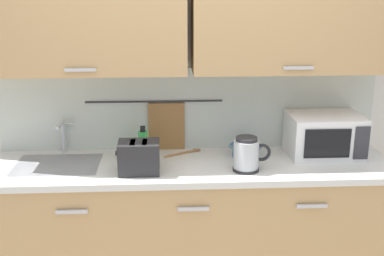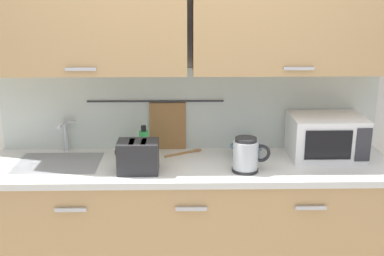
{
  "view_description": "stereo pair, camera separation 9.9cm",
  "coord_description": "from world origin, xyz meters",
  "px_view_note": "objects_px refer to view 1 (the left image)",
  "views": [
    {
      "loc": [
        -0.14,
        -2.51,
        1.98
      ],
      "look_at": [
        0.01,
        0.33,
        1.12
      ],
      "focal_mm": 45.1,
      "sensor_mm": 36.0,
      "label": 1
    },
    {
      "loc": [
        -0.04,
        -2.51,
        1.98
      ],
      "look_at": [
        0.01,
        0.33,
        1.12
      ],
      "focal_mm": 45.1,
      "sensor_mm": 36.0,
      "label": 2
    }
  ],
  "objects_px": {
    "mug_near_sink": "(125,152)",
    "toaster": "(139,157)",
    "wooden_spoon": "(187,152)",
    "microwave": "(324,135)",
    "dish_soap_bottle": "(143,142)",
    "electric_kettle": "(247,154)",
    "mixing_bowl": "(245,150)"
  },
  "relations": [
    {
      "from": "mug_near_sink",
      "to": "toaster",
      "type": "relative_size",
      "value": 0.47
    },
    {
      "from": "wooden_spoon",
      "to": "mug_near_sink",
      "type": "bearing_deg",
      "value": -165.78
    },
    {
      "from": "microwave",
      "to": "dish_soap_bottle",
      "type": "distance_m",
      "value": 1.17
    },
    {
      "from": "microwave",
      "to": "wooden_spoon",
      "type": "height_order",
      "value": "microwave"
    },
    {
      "from": "electric_kettle",
      "to": "mixing_bowl",
      "type": "bearing_deg",
      "value": 82.51
    },
    {
      "from": "electric_kettle",
      "to": "toaster",
      "type": "relative_size",
      "value": 0.89
    },
    {
      "from": "toaster",
      "to": "mixing_bowl",
      "type": "bearing_deg",
      "value": 20.14
    },
    {
      "from": "toaster",
      "to": "dish_soap_bottle",
      "type": "bearing_deg",
      "value": 88.01
    },
    {
      "from": "dish_soap_bottle",
      "to": "wooden_spoon",
      "type": "distance_m",
      "value": 0.3
    },
    {
      "from": "dish_soap_bottle",
      "to": "microwave",
      "type": "bearing_deg",
      "value": -2.82
    },
    {
      "from": "microwave",
      "to": "dish_soap_bottle",
      "type": "height_order",
      "value": "microwave"
    },
    {
      "from": "electric_kettle",
      "to": "wooden_spoon",
      "type": "xyz_separation_m",
      "value": [
        -0.34,
        0.33,
        -0.1
      ]
    },
    {
      "from": "mixing_bowl",
      "to": "electric_kettle",
      "type": "bearing_deg",
      "value": -97.49
    },
    {
      "from": "electric_kettle",
      "to": "mug_near_sink",
      "type": "relative_size",
      "value": 1.89
    },
    {
      "from": "mug_near_sink",
      "to": "toaster",
      "type": "bearing_deg",
      "value": -65.69
    },
    {
      "from": "toaster",
      "to": "microwave",
      "type": "bearing_deg",
      "value": 11.63
    },
    {
      "from": "electric_kettle",
      "to": "wooden_spoon",
      "type": "bearing_deg",
      "value": 136.39
    },
    {
      "from": "electric_kettle",
      "to": "mixing_bowl",
      "type": "height_order",
      "value": "electric_kettle"
    },
    {
      "from": "mug_near_sink",
      "to": "toaster",
      "type": "distance_m",
      "value": 0.25
    },
    {
      "from": "electric_kettle",
      "to": "mixing_bowl",
      "type": "distance_m",
      "value": 0.26
    },
    {
      "from": "microwave",
      "to": "wooden_spoon",
      "type": "bearing_deg",
      "value": 174.76
    },
    {
      "from": "mug_near_sink",
      "to": "mixing_bowl",
      "type": "xyz_separation_m",
      "value": [
        0.77,
        0.02,
        -0.0
      ]
    },
    {
      "from": "microwave",
      "to": "mixing_bowl",
      "type": "xyz_separation_m",
      "value": [
        -0.51,
        0.0,
        -0.09
      ]
    },
    {
      "from": "wooden_spoon",
      "to": "dish_soap_bottle",
      "type": "bearing_deg",
      "value": -175.37
    },
    {
      "from": "mug_near_sink",
      "to": "electric_kettle",
      "type": "bearing_deg",
      "value": -16.83
    },
    {
      "from": "mug_near_sink",
      "to": "wooden_spoon",
      "type": "distance_m",
      "value": 0.41
    },
    {
      "from": "electric_kettle",
      "to": "toaster",
      "type": "height_order",
      "value": "electric_kettle"
    },
    {
      "from": "dish_soap_bottle",
      "to": "mixing_bowl",
      "type": "distance_m",
      "value": 0.66
    },
    {
      "from": "microwave",
      "to": "wooden_spoon",
      "type": "xyz_separation_m",
      "value": [
        -0.88,
        0.08,
        -0.13
      ]
    },
    {
      "from": "mixing_bowl",
      "to": "wooden_spoon",
      "type": "relative_size",
      "value": 0.84
    },
    {
      "from": "wooden_spoon",
      "to": "toaster",
      "type": "bearing_deg",
      "value": -132.57
    },
    {
      "from": "dish_soap_bottle",
      "to": "mug_near_sink",
      "type": "relative_size",
      "value": 1.63
    }
  ]
}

